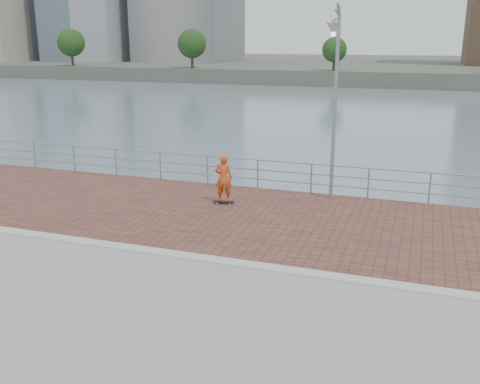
% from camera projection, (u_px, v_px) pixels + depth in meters
% --- Properties ---
extents(water, '(400.00, 400.00, 0.00)m').
position_uv_depth(water, '(215.00, 331.00, 14.22)').
color(water, slate).
rests_on(water, ground).
extents(brick_lane, '(40.00, 6.80, 0.02)m').
position_uv_depth(brick_lane, '(257.00, 218.00, 16.93)').
color(brick_lane, brown).
rests_on(brick_lane, seawall).
extents(curb, '(40.00, 0.40, 0.06)m').
position_uv_depth(curb, '(214.00, 260.00, 13.66)').
color(curb, '#B7B5AD').
rests_on(curb, seawall).
extents(far_shore, '(320.00, 95.00, 2.50)m').
position_uv_depth(far_shore, '(409.00, 66.00, 125.09)').
color(far_shore, '#4C5142').
rests_on(far_shore, ground).
extents(guardrail, '(39.06, 0.06, 1.13)m').
position_uv_depth(guardrail, '(284.00, 173.00, 19.83)').
color(guardrail, '#8C9EA8').
rests_on(guardrail, brick_lane).
extents(street_lamp, '(0.46, 1.33, 6.28)m').
position_uv_depth(street_lamp, '(334.00, 71.00, 17.34)').
color(street_lamp, gray).
rests_on(street_lamp, brick_lane).
extents(skateboard, '(0.71, 0.33, 0.08)m').
position_uv_depth(skateboard, '(224.00, 202.00, 18.36)').
color(skateboard, black).
rests_on(skateboard, brick_lane).
extents(skateboarder, '(0.67, 0.51, 1.63)m').
position_uv_depth(skateboarder, '(224.00, 178.00, 18.13)').
color(skateboarder, '#D14C1B').
rests_on(skateboarder, skateboard).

